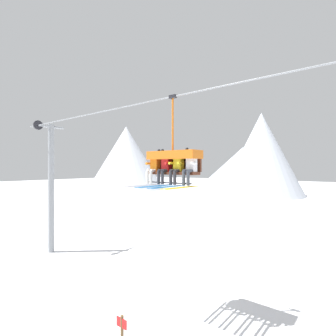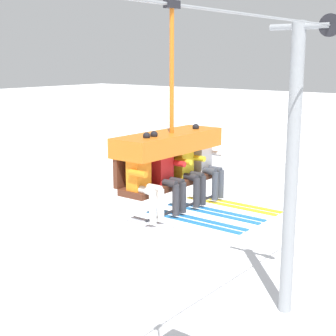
{
  "view_description": "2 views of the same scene",
  "coord_description": "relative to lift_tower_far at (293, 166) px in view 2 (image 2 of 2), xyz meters",
  "views": [
    {
      "loc": [
        7.6,
        -8.25,
        5.32
      ],
      "look_at": [
        1.67,
        -0.79,
        5.28
      ],
      "focal_mm": 28.0,
      "sensor_mm": 36.0,
      "label": 1
    },
    {
      "loc": [
        -4.46,
        -5.7,
        7.06
      ],
      "look_at": [
        1.8,
        -0.8,
        5.35
      ],
      "focal_mm": 55.0,
      "sensor_mm": 36.0,
      "label": 2
    }
  ],
  "objects": [
    {
      "name": "skier_orange",
      "position": [
        -7.16,
        -0.92,
        1.11
      ],
      "size": [
        0.48,
        1.7,
        1.34
      ],
      "color": "orange"
    },
    {
      "name": "lift_tower_far",
      "position": [
        0.0,
        0.0,
        0.0
      ],
      "size": [
        0.36,
        1.88,
        8.12
      ],
      "color": "gray",
      "rests_on": "ground_plane"
    },
    {
      "name": "skier_white",
      "position": [
        -5.52,
        -0.92,
        1.11
      ],
      "size": [
        0.48,
        1.7,
        1.34
      ],
      "color": "silver"
    },
    {
      "name": "skier_yellow",
      "position": [
        -6.07,
        -0.93,
        1.09
      ],
      "size": [
        0.46,
        1.7,
        1.23
      ],
      "color": "yellow"
    },
    {
      "name": "chairlift_chair",
      "position": [
        -6.34,
        -0.71,
        1.4
      ],
      "size": [
        2.06,
        0.74,
        3.16
      ],
      "color": "#512819"
    },
    {
      "name": "skier_red",
      "position": [
        -6.62,
        -0.92,
        1.11
      ],
      "size": [
        0.48,
        1.7,
        1.34
      ],
      "color": "red"
    }
  ]
}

